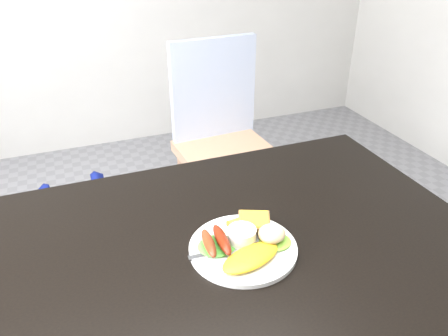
{
  "coord_description": "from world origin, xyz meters",
  "views": [
    {
      "loc": [
        -0.3,
        -0.75,
        1.4
      ],
      "look_at": [
        0.02,
        0.07,
        0.9
      ],
      "focal_mm": 35.0,
      "sensor_mm": 36.0,
      "label": 1
    }
  ],
  "objects_px": {
    "dining_chair": "(228,155)",
    "person": "(120,148)",
    "plate": "(243,248)",
    "dining_table": "(229,247)"
  },
  "relations": [
    {
      "from": "dining_chair",
      "to": "person",
      "type": "height_order",
      "value": "person"
    },
    {
      "from": "dining_chair",
      "to": "person",
      "type": "distance_m",
      "value": 0.68
    },
    {
      "from": "person",
      "to": "plate",
      "type": "xyz_separation_m",
      "value": [
        0.17,
        -0.65,
        0.02
      ]
    },
    {
      "from": "person",
      "to": "plate",
      "type": "relative_size",
      "value": 6.0
    },
    {
      "from": "dining_chair",
      "to": "plate",
      "type": "xyz_separation_m",
      "value": [
        -0.35,
        -0.98,
        0.31
      ]
    },
    {
      "from": "dining_chair",
      "to": "plate",
      "type": "distance_m",
      "value": 1.08
    },
    {
      "from": "plate",
      "to": "dining_table",
      "type": "bearing_deg",
      "value": 109.17
    },
    {
      "from": "dining_chair",
      "to": "plate",
      "type": "height_order",
      "value": "plate"
    },
    {
      "from": "dining_table",
      "to": "dining_chair",
      "type": "bearing_deg",
      "value": 68.59
    },
    {
      "from": "dining_table",
      "to": "person",
      "type": "bearing_deg",
      "value": 104.56
    }
  ]
}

